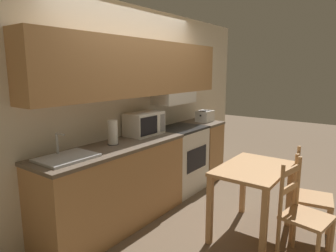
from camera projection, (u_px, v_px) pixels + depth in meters
The scene contains 12 objects.
ground_plane at pixel (134, 200), 4.09m from camera, with size 16.00×16.00×0.00m, color brown.
wall_back at pixel (137, 89), 3.79m from camera, with size 5.48×0.38×2.55m.
lower_counter_main at pixel (115, 186), 3.36m from camera, with size 1.88×0.59×0.94m.
lower_counter_right_stub at pixel (201, 150), 4.88m from camera, with size 0.48×0.59×0.94m.
stove_range at pixel (180, 159), 4.40m from camera, with size 0.73×0.57×0.94m.
microwave at pixel (144, 124), 3.81m from camera, with size 0.50×0.30×0.29m.
toaster at pixel (205, 116), 4.79m from camera, with size 0.27×0.22×0.18m.
sink_basin at pixel (67, 157), 2.80m from camera, with size 0.52×0.39×0.24m.
paper_towel_roll at pixel (113, 132), 3.32m from camera, with size 0.12×0.12×0.27m.
dining_table at pixel (253, 179), 3.15m from camera, with size 0.93×0.63×0.76m.
chair_left_of_table at pixel (302, 215), 2.72m from camera, with size 0.44×0.44×0.95m.
chair_right_of_table at pixel (308, 197), 3.12m from camera, with size 0.44×0.44×0.95m.
Camera 1 is at (-2.81, -2.64, 1.76)m, focal length 32.00 mm.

